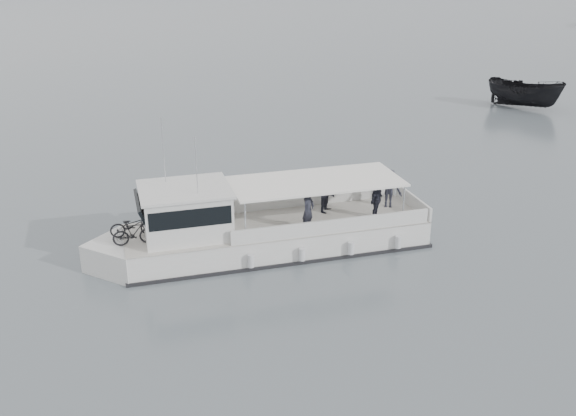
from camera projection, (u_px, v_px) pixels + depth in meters
ground at (362, 235)px, 26.25m from camera, size 1400.00×1400.00×0.00m
tour_boat at (248, 231)px, 24.41m from camera, size 13.04×6.65×5.52m
dark_motorboat at (525, 93)px, 47.02m from camera, size 3.70×6.02×2.18m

